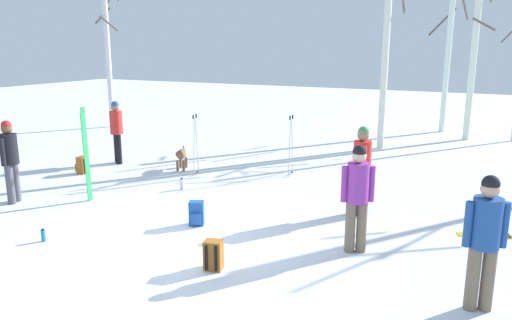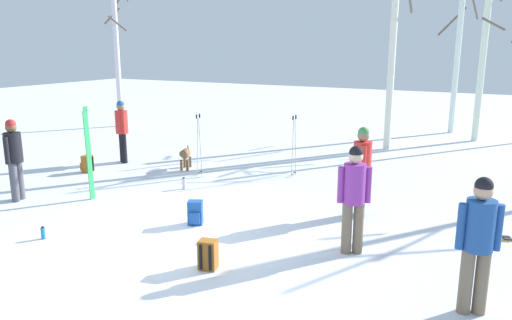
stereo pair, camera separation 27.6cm
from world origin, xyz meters
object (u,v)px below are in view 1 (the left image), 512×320
object	(u,v)px
ski_poles_1	(195,143)
person_3	(362,165)
dog	(181,155)
water_bottle_1	(43,235)
person_0	(358,192)
birch_tree_1	(386,32)
ski_pair_planted_0	(86,155)
birch_tree_3	(475,45)
backpack_0	(214,255)
person_2	(485,235)
person_4	(10,156)
birch_tree_0	(108,37)
ski_poles_0	(291,144)
birch_tree_2	(449,46)
backpack_2	(82,165)
ski_pair_lying_0	(509,236)
person_1	(117,128)
water_bottle_0	(182,184)
backpack_1	(197,214)

from	to	relation	value
ski_poles_1	person_3	bearing A→B (deg)	-13.49
dog	water_bottle_1	bearing A→B (deg)	-81.75
person_0	dog	xyz separation A→B (m)	(-5.48, 3.14, -0.59)
person_0	birch_tree_1	bearing A→B (deg)	100.11
water_bottle_1	birch_tree_1	distance (m)	11.17
ski_pair_planted_0	birch_tree_3	bearing A→B (deg)	58.96
backpack_0	birch_tree_3	distance (m)	13.10
person_2	ski_poles_1	bearing A→B (deg)	149.75
water_bottle_1	person_4	bearing A→B (deg)	151.60
dog	birch_tree_0	distance (m)	8.49
person_2	ski_pair_planted_0	world-z (taller)	ski_pair_planted_0
ski_poles_0	ski_poles_1	xyz separation A→B (m)	(-2.13, -1.00, 0.01)
person_4	backpack_0	distance (m)	5.45
birch_tree_2	person_2	bearing A→B (deg)	-81.88
person_0	dog	world-z (taller)	person_0
person_2	ski_pair_planted_0	size ratio (longest dim) A/B	0.87
person_4	backpack_2	world-z (taller)	person_4
ski_pair_planted_0	birch_tree_3	distance (m)	12.89
birch_tree_1	person_0	bearing A→B (deg)	-79.89
ski_pair_lying_0	dog	bearing A→B (deg)	169.73
person_0	backpack_0	world-z (taller)	person_0
person_0	dog	bearing A→B (deg)	150.16
water_bottle_1	ski_poles_1	bearing A→B (deg)	90.95
person_2	water_bottle_1	distance (m)	6.69
person_2	backpack_0	xyz separation A→B (m)	(-3.50, -0.48, -0.77)
person_1	ski_poles_0	world-z (taller)	person_1
ski_poles_1	birch_tree_2	bearing A→B (deg)	63.45
ski_pair_planted_0	ski_poles_1	world-z (taller)	ski_pair_planted_0
ski_pair_planted_0	birch_tree_0	world-z (taller)	birch_tree_0
birch_tree_1	birch_tree_2	xyz separation A→B (m)	(1.38, 4.14, -0.43)
person_3	person_1	bearing A→B (deg)	170.36
birch_tree_3	water_bottle_0	bearing A→B (deg)	-119.57
birch_tree_1	birch_tree_2	bearing A→B (deg)	71.54
person_1	person_0	bearing A→B (deg)	-21.72
ski_poles_1	birch_tree_1	bearing A→B (deg)	57.89
ski_pair_lying_0	backpack_0	xyz separation A→B (m)	(-3.86, -3.28, 0.20)
backpack_1	ski_pair_planted_0	bearing A→B (deg)	175.93
person_0	backpack_0	size ratio (longest dim) A/B	3.90
person_2	person_3	size ratio (longest dim) A/B	1.00
person_4	birch_tree_2	xyz separation A→B (m)	(6.92, 13.02, 2.15)
ski_pair_planted_0	person_2	bearing A→B (deg)	-8.59
birch_tree_1	person_2	bearing A→B (deg)	-70.40
person_2	dog	bearing A→B (deg)	150.17
ski_poles_0	dog	bearing A→B (deg)	-166.15
person_0	person_3	world-z (taller)	same
dog	water_bottle_1	xyz separation A→B (m)	(0.73, -5.04, -0.28)
backpack_1	backpack_2	xyz separation A→B (m)	(-4.62, 1.82, 0.00)
person_2	water_bottle_0	size ratio (longest dim) A/B	6.37
birch_tree_1	backpack_1	bearing A→B (deg)	-99.77
person_2	water_bottle_1	size ratio (longest dim) A/B	7.88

